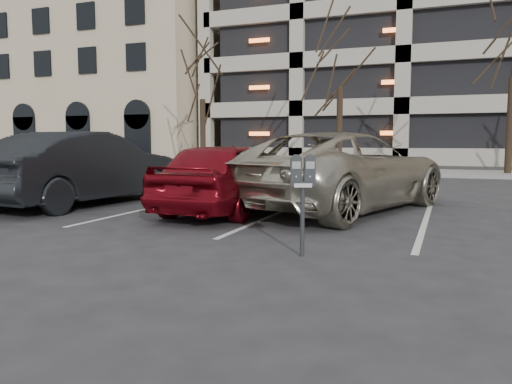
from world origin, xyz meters
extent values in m
plane|color=#28282B|center=(0.00, 0.00, 0.00)|extent=(140.00, 140.00, 0.00)
cube|color=gray|center=(0.00, 16.00, 0.06)|extent=(80.00, 4.00, 0.12)
cube|color=silver|center=(-7.00, 2.30, 0.01)|extent=(0.10, 5.20, 0.00)
cube|color=silver|center=(-4.20, 2.30, 0.01)|extent=(0.10, 5.20, 0.00)
cube|color=silver|center=(-1.40, 2.30, 0.01)|extent=(0.10, 5.20, 0.00)
cube|color=silver|center=(1.40, 2.30, 0.01)|extent=(0.10, 5.20, 0.00)
cube|color=tan|center=(-28.00, 30.00, 7.50)|extent=(26.00, 16.00, 15.00)
cylinder|color=black|center=(-10.00, 16.00, 1.76)|extent=(0.28, 0.28, 3.53)
cylinder|color=black|center=(-3.00, 16.00, 1.94)|extent=(0.28, 0.28, 3.87)
cylinder|color=black|center=(4.00, 16.00, 2.01)|extent=(0.28, 0.28, 4.01)
cylinder|color=black|center=(0.08, -0.85, 0.45)|extent=(0.06, 0.06, 0.90)
cube|color=black|center=(0.08, -0.85, 0.92)|extent=(0.32, 0.20, 0.06)
cube|color=silver|center=(0.10, -0.90, 0.90)|extent=(0.21, 0.08, 0.05)
cube|color=gray|center=(0.02, -0.94, 1.15)|extent=(0.10, 0.05, 0.09)
cube|color=gray|center=(0.18, -0.88, 1.15)|extent=(0.10, 0.05, 0.09)
imported|color=#B8B29C|center=(-0.34, 3.56, 0.81)|extent=(4.38, 6.38, 1.62)
cube|color=#EB5404|center=(-0.69, 2.53, 1.62)|extent=(0.10, 0.20, 0.01)
imported|color=maroon|center=(-2.36, 2.36, 0.72)|extent=(1.74, 4.26, 1.45)
imported|color=black|center=(-5.89, 2.27, 0.82)|extent=(2.21, 5.11, 1.64)
imported|color=#93959A|center=(-7.43, 1.75, 0.72)|extent=(2.75, 5.22, 1.44)
camera|label=1|loc=(1.77, -6.80, 1.45)|focal=35.00mm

